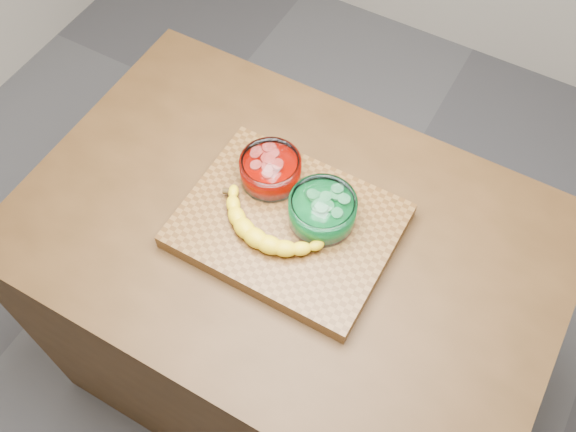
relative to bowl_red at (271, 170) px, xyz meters
The scene contains 6 objects.
ground 0.98m from the bowl_red, 41.79° to the right, with size 3.50×3.50×0.00m, color #57575B.
counter 0.53m from the bowl_red, 41.79° to the right, with size 1.20×0.80×0.90m, color #472D15.
cutting_board 0.13m from the bowl_red, 41.79° to the right, with size 0.45×0.35×0.04m, color brown.
bowl_red is the anchor object (origin of this frame).
bowl_green 0.15m from the bowl_red, 14.61° to the right, with size 0.14×0.14×0.07m.
banana 0.14m from the bowl_red, 61.96° to the right, with size 0.28×0.14×0.04m, color yellow, non-canonical shape.
Camera 1 is at (0.36, -0.63, 2.11)m, focal length 40.00 mm.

